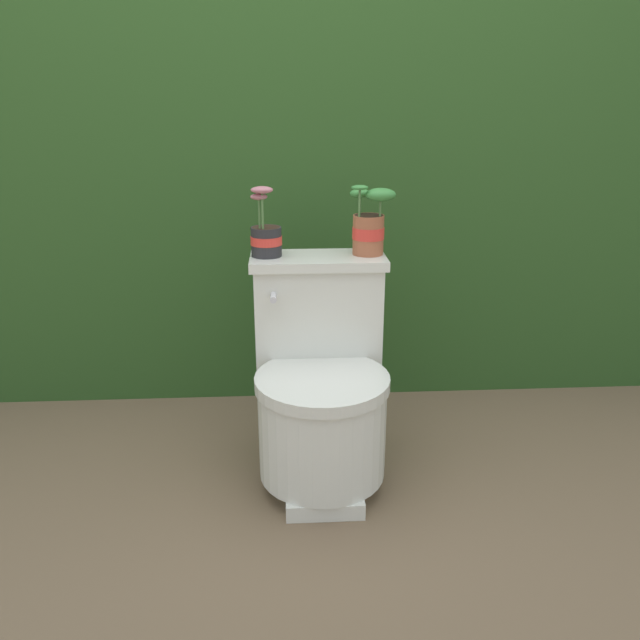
{
  "coord_description": "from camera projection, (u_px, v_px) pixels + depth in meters",
  "views": [
    {
      "loc": [
        -0.02,
        -1.64,
        1.14
      ],
      "look_at": [
        0.08,
        0.13,
        0.51
      ],
      "focal_mm": 35.0,
      "sensor_mm": 36.0,
      "label": 1
    }
  ],
  "objects": [
    {
      "name": "ground_plane",
      "position": [
        295.0,
        489.0,
        1.92
      ],
      "size": [
        12.0,
        12.0,
        0.0
      ],
      "primitive_type": "plane",
      "color": "brown"
    },
    {
      "name": "hedge_backdrop",
      "position": [
        288.0,
        182.0,
        2.62
      ],
      "size": [
        4.14,
        0.75,
        1.61
      ],
      "color": "#284C1E",
      "rests_on": "ground"
    },
    {
      "name": "toilet",
      "position": [
        321.0,
        389.0,
        1.91
      ],
      "size": [
        0.42,
        0.52,
        0.68
      ],
      "color": "silver",
      "rests_on": "ground"
    },
    {
      "name": "potted_plant_left",
      "position": [
        266.0,
        236.0,
        1.9
      ],
      "size": [
        0.1,
        0.1,
        0.22
      ],
      "color": "#262628",
      "rests_on": "toilet"
    },
    {
      "name": "potted_plant_midleft",
      "position": [
        369.0,
        226.0,
        1.92
      ],
      "size": [
        0.14,
        0.11,
        0.22
      ],
      "color": "#9E5638",
      "rests_on": "toilet"
    }
  ]
}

